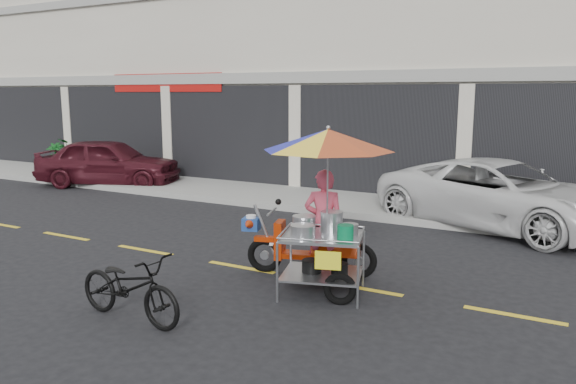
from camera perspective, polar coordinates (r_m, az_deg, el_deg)
The scene contains 9 objects.
ground at distance 8.01m, azimuth 7.46°, elevation -9.70°, with size 90.00×90.00×0.00m, color black.
sidewalk at distance 13.10m, azimuth 16.32°, elevation -1.91°, with size 45.00×3.00×0.15m, color gray.
centerline at distance 8.01m, azimuth 7.46°, elevation -9.68°, with size 42.00×0.10×0.01m, color gold.
maroon_sedan at distance 17.23m, azimuth -17.75°, elevation 2.91°, with size 1.65×4.10×1.40m, color #3F1019.
white_pickup at distance 12.02m, azimuth 20.80°, elevation -0.24°, with size 2.28×4.94×1.37m, color silver.
plant_tall at distance 20.58m, azimuth -21.18°, elevation 3.69°, with size 0.92×0.79×1.02m, color #0F4416.
plant_short at distance 19.80m, azimuth -22.59°, elevation 3.28°, with size 0.53×0.53×0.95m, color #0F4416.
near_bicycle at distance 7.02m, azimuth -15.80°, elevation -9.25°, with size 0.56×1.61×0.84m, color black.
food_vendor_rig at distance 7.70m, azimuth 3.70°, elevation 0.60°, with size 2.62×2.17×2.29m.
Camera 1 is at (2.71, -7.04, 2.70)m, focal length 35.00 mm.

